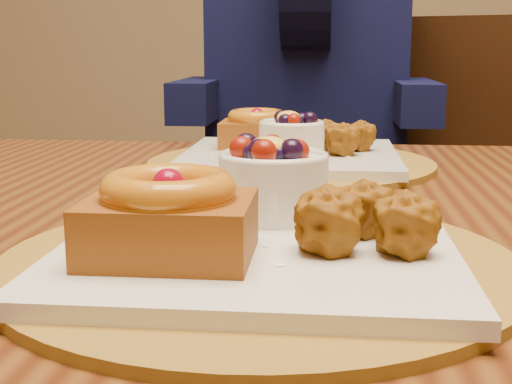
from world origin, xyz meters
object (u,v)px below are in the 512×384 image
diner (307,37)px  dining_table (279,274)px  place_setting_far (289,151)px  chair_far (412,210)px  place_setting_near (255,232)px

diner → dining_table: bearing=-104.3°
place_setting_far → chair_far: bearing=70.1°
place_setting_near → place_setting_far: place_setting_near is taller
place_setting_near → diner: (0.00, 1.12, 0.15)m
place_setting_near → diner: bearing=89.9°
place_setting_far → diner: bearing=89.9°
chair_far → place_setting_near: bearing=-79.1°
dining_table → place_setting_far: 0.24m
chair_far → diner: diner is taller
dining_table → chair_far: 0.94m
dining_table → diner: size_ratio=1.83×
chair_far → dining_table: bearing=-81.8°
dining_table → diner: bearing=90.0°
dining_table → chair_far: bearing=74.7°
dining_table → diner: 0.94m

